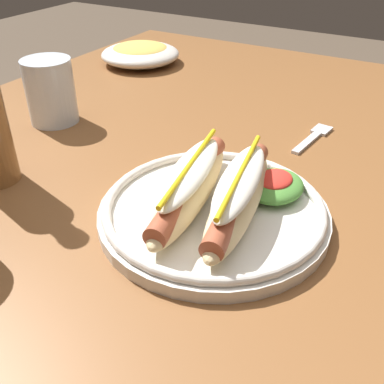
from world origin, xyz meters
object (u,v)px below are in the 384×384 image
object	(u,v)px
fork	(314,137)
side_bowl	(140,53)
hot_dog_plate	(216,201)
water_cup	(51,91)

from	to	relation	value
fork	side_bowl	world-z (taller)	side_bowl
fork	side_bowl	distance (m)	0.52
hot_dog_plate	water_cup	bearing A→B (deg)	73.01
side_bowl	hot_dog_plate	bearing A→B (deg)	-136.33
fork	water_cup	size ratio (longest dim) A/B	1.11
fork	side_bowl	size ratio (longest dim) A/B	0.66
water_cup	side_bowl	size ratio (longest dim) A/B	0.60
water_cup	side_bowl	distance (m)	0.36
hot_dog_plate	side_bowl	bearing A→B (deg)	43.67
water_cup	hot_dog_plate	bearing A→B (deg)	-106.99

